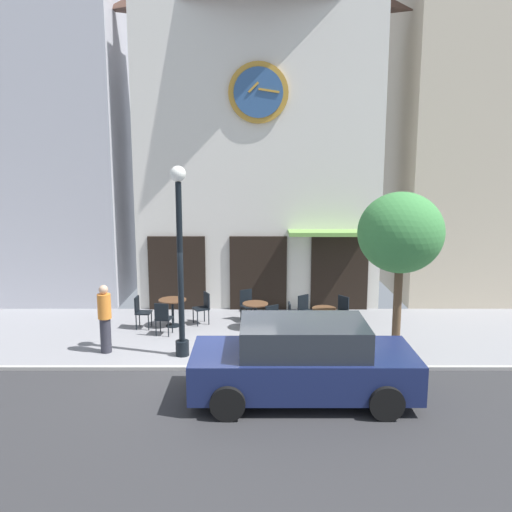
{
  "coord_description": "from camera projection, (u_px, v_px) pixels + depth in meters",
  "views": [
    {
      "loc": [
        0.77,
        -11.29,
        4.59
      ],
      "look_at": [
        0.83,
        2.5,
        2.13
      ],
      "focal_mm": 37.71,
      "sensor_mm": 36.0,
      "label": 1
    }
  ],
  "objects": [
    {
      "name": "ground_plane",
      "position": [
        219.0,
        374.0,
        11.76
      ],
      "size": [
        26.61,
        10.34,
        0.13
      ],
      "color": "gray"
    },
    {
      "name": "clock_building",
      "position": [
        256.0,
        118.0,
        16.93
      ],
      "size": [
        7.53,
        3.57,
        11.41
      ],
      "color": "silver",
      "rests_on": "ground_plane"
    },
    {
      "name": "neighbor_building_left",
      "position": [
        20.0,
        65.0,
        17.24
      ],
      "size": [
        6.33,
        3.59,
        15.19
      ],
      "color": "#B2B2BC",
      "rests_on": "ground_plane"
    },
    {
      "name": "neighbor_building_right",
      "position": [
        476.0,
        110.0,
        17.79
      ],
      "size": [
        5.22,
        4.07,
        12.45
      ],
      "color": "beige",
      "rests_on": "ground_plane"
    },
    {
      "name": "street_lamp",
      "position": [
        178.0,
        262.0,
        12.42
      ],
      "size": [
        0.36,
        0.36,
        4.47
      ],
      "color": "black",
      "rests_on": "ground_plane"
    },
    {
      "name": "street_tree",
      "position": [
        398.0,
        234.0,
        12.51
      ],
      "size": [
        2.0,
        1.8,
        3.88
      ],
      "color": "brown",
      "rests_on": "ground_plane"
    },
    {
      "name": "cafe_table_center_left",
      "position": [
        170.0,
        307.0,
        14.97
      ],
      "size": [
        0.77,
        0.77,
        0.77
      ],
      "color": "black",
      "rests_on": "ground_plane"
    },
    {
      "name": "cafe_table_rightmost",
      "position": [
        253.0,
        311.0,
        14.78
      ],
      "size": [
        0.7,
        0.7,
        0.72
      ],
      "color": "black",
      "rests_on": "ground_plane"
    },
    {
      "name": "cafe_table_center_right",
      "position": [
        321.0,
        317.0,
        14.21
      ],
      "size": [
        0.63,
        0.63,
        0.75
      ],
      "color": "black",
      "rests_on": "ground_plane"
    },
    {
      "name": "cafe_chair_near_tree",
      "position": [
        267.0,
        318.0,
        14.0
      ],
      "size": [
        0.55,
        0.55,
        0.9
      ],
      "color": "black",
      "rests_on": "ground_plane"
    },
    {
      "name": "cafe_chair_curbside",
      "position": [
        201.0,
        306.0,
        15.23
      ],
      "size": [
        0.54,
        0.54,
        0.9
      ],
      "color": "black",
      "rests_on": "ground_plane"
    },
    {
      "name": "cafe_chair_facing_wall",
      "position": [
        160.0,
        316.0,
        14.17
      ],
      "size": [
        0.46,
        0.46,
        0.9
      ],
      "color": "black",
      "rests_on": "ground_plane"
    },
    {
      "name": "cafe_chair_under_awning",
      "position": [
        290.0,
        317.0,
        14.15
      ],
      "size": [
        0.41,
        0.41,
        0.9
      ],
      "color": "black",
      "rests_on": "ground_plane"
    },
    {
      "name": "cafe_chair_mid_row",
      "position": [
        245.0,
        303.0,
        15.54
      ],
      "size": [
        0.54,
        0.54,
        0.9
      ],
      "color": "black",
      "rests_on": "ground_plane"
    },
    {
      "name": "cafe_chair_corner",
      "position": [
        138.0,
        310.0,
        14.79
      ],
      "size": [
        0.42,
        0.42,
        0.9
      ],
      "color": "black",
      "rests_on": "ground_plane"
    },
    {
      "name": "cafe_chair_by_entrance",
      "position": [
        303.0,
        309.0,
        14.92
      ],
      "size": [
        0.56,
        0.56,
        0.9
      ],
      "color": "black",
      "rests_on": "ground_plane"
    },
    {
      "name": "cafe_chair_outer",
      "position": [
        338.0,
        310.0,
        14.82
      ],
      "size": [
        0.56,
        0.56,
        0.9
      ],
      "color": "black",
      "rests_on": "ground_plane"
    },
    {
      "name": "pedestrian_orange",
      "position": [
        102.0,
        318.0,
        12.87
      ],
      "size": [
        0.36,
        0.36,
        1.67
      ],
      "color": "#2D2D38",
      "rests_on": "ground_plane"
    },
    {
      "name": "parked_car_navy",
      "position": [
        300.0,
        361.0,
        10.4
      ],
      "size": [
        4.31,
        2.03,
        1.55
      ],
      "color": "navy",
      "rests_on": "ground_plane"
    }
  ]
}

